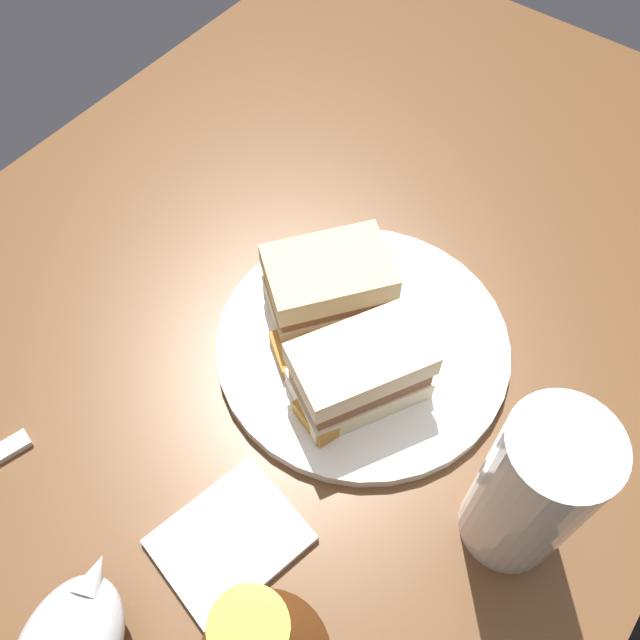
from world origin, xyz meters
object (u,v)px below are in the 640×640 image
object	(u,v)px
plate	(363,344)
sandwich_half_left	(328,285)
sandwich_half_right	(360,372)
napkin	(230,540)
pint_glass	(528,496)

from	to	relation	value
plate	sandwich_half_left	size ratio (longest dim) A/B	2.04
sandwich_half_right	napkin	world-z (taller)	sandwich_half_right
plate	sandwich_half_right	bearing A→B (deg)	30.35
plate	pint_glass	bearing A→B (deg)	70.57
sandwich_half_right	pint_glass	distance (m)	0.17
sandwich_half_right	sandwich_half_left	bearing A→B (deg)	-127.01
sandwich_half_left	napkin	xyz separation A→B (m)	(0.23, 0.07, -0.04)
sandwich_half_left	napkin	bearing A→B (deg)	17.38
napkin	sandwich_half_right	bearing A→B (deg)	177.90
sandwich_half_right	napkin	size ratio (longest dim) A/B	1.19
plate	napkin	world-z (taller)	plate
pint_glass	napkin	distance (m)	0.23
sandwich_half_left	pint_glass	distance (m)	0.25
sandwich_half_right	pint_glass	size ratio (longest dim) A/B	0.78
sandwich_half_right	napkin	distance (m)	0.17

